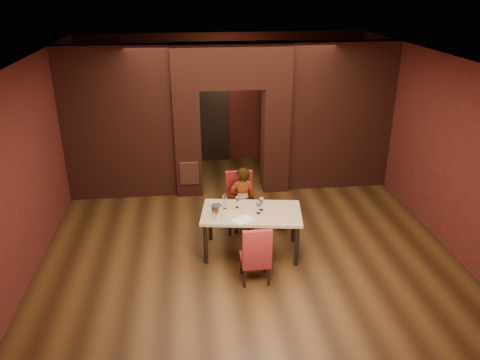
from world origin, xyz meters
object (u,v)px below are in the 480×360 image
Objects in this scene: person_seated at (242,201)px; wine_bucket at (217,211)px; chair_far at (240,203)px; chair_near at (255,253)px; wine_glass_b at (261,204)px; water_bottle at (225,201)px; dining_table at (251,232)px; wine_glass_a at (237,202)px; wine_glass_c at (258,208)px; potted_plant at (281,216)px.

wine_bucket is (-0.52, -0.82, 0.23)m from person_seated.
chair_near is at bearing -88.80° from chair_far.
wine_glass_b is 0.76× the size of water_bottle.
dining_table is at bearing -94.39° from chair_near.
person_seated is (-0.02, 1.52, 0.16)m from chair_near.
wine_glass_a is 0.94× the size of wine_glass_c.
chair_far is 0.15m from person_seated.
person_seated reaches higher than wine_glass_a.
wine_glass_b is (0.39, -0.14, 0.01)m from wine_glass_a.
wine_bucket is 0.76× the size of water_bottle.
potted_plant is (0.78, -0.01, -0.32)m from chair_far.
wine_glass_c is at bearing -38.00° from wine_glass_a.
dining_table is at bearing 144.73° from wine_glass_c.
wine_glass_c is (-0.07, -0.12, -0.01)m from wine_glass_b.
chair_far is at bearing 179.09° from potted_plant.
wine_glass_b is (0.27, -0.76, 0.33)m from chair_far.
water_bottle reaches higher than potted_plant.
person_seated is 0.82m from wine_glass_c.
potted_plant is at bearing 56.02° from wine_glass_c.
person_seated is 2.83× the size of potted_plant.
wine_bucket is (-0.37, -0.31, 0.01)m from wine_glass_a.
dining_table is at bearing -83.34° from chair_far.
potted_plant is (0.91, 0.61, -0.64)m from wine_glass_a.
dining_table is at bearing -131.04° from potted_plant.
wine_glass_a is 0.42× the size of potted_plant.
dining_table is 3.60× the size of potted_plant.
wine_glass_b is at bearing 106.43° from person_seated.
wine_glass_a reaches higher than potted_plant.
wine_glass_a is at bearing -101.85° from chair_far.
dining_table is at bearing 11.87° from wine_bucket.
potted_plant is at bearing 33.64° from wine_glass_a.
wine_bucket reaches higher than chair_near.
wine_glass_c is 0.59m from water_bottle.
chair_near is at bearing -52.65° from wine_bucket.
chair_far is at bearing 102.99° from wine_glass_c.
wine_glass_c is at bearing -77.25° from chair_far.
dining_table is 1.06m from potted_plant.
wine_glass_b reaches higher than dining_table.
wine_glass_c is at bearing -123.98° from potted_plant.
person_seated reaches higher than water_bottle.
dining_table is 7.70× the size of wine_bucket.
potted_plant is (0.74, 1.61, -0.26)m from chair_near.
person_seated reaches higher than wine_bucket.
dining_table is at bearing -166.32° from wine_glass_b.
wine_glass_a is 1.27m from potted_plant.
dining_table is 0.83m from chair_near.
chair_far is 0.87m from wine_glass_b.
wine_glass_a is 0.67× the size of water_bottle.
person_seated is 0.87m from potted_plant.
chair_near reaches higher than wine_glass_c.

